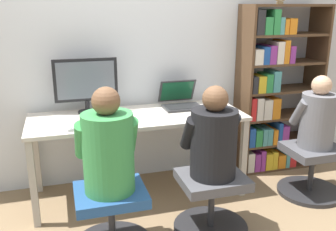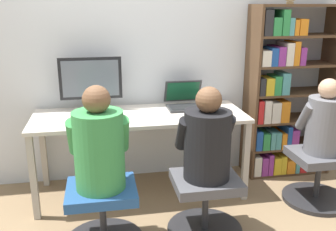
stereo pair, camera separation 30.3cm
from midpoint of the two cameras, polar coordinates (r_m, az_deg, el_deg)
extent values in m
plane|color=#846B4C|center=(3.19, -0.56, -14.28)|extent=(14.00, 14.00, 0.00)
cube|color=silver|center=(3.47, -2.73, 11.03)|extent=(10.00, 0.05, 2.60)
cube|color=beige|center=(3.20, -1.62, -0.13)|extent=(1.81, 0.66, 0.03)
cube|color=#ADA497|center=(3.05, -17.17, -9.15)|extent=(0.05, 0.05, 0.70)
cube|color=#ADA497|center=(3.30, 14.36, -6.86)|extent=(0.05, 0.05, 0.70)
cube|color=#ADA497|center=(3.58, -16.19, -5.13)|extent=(0.05, 0.05, 0.70)
cube|color=#ADA497|center=(3.80, 10.76, -3.47)|extent=(0.05, 0.05, 0.70)
cylinder|color=black|center=(3.36, -8.92, 0.88)|extent=(0.17, 0.17, 0.01)
cylinder|color=black|center=(3.34, -8.96, 1.74)|extent=(0.04, 0.04, 0.09)
cube|color=black|center=(3.29, -9.14, 5.58)|extent=(0.54, 0.02, 0.37)
cube|color=slate|center=(3.28, -9.14, 5.54)|extent=(0.48, 0.01, 0.31)
cube|color=#2D2D30|center=(3.37, 5.45, 1.13)|extent=(0.34, 0.24, 0.02)
cube|color=black|center=(3.37, 5.46, 1.32)|extent=(0.30, 0.19, 0.00)
cube|color=#2D2D30|center=(3.50, 4.74, 3.73)|extent=(0.34, 0.11, 0.22)
cube|color=#144C2D|center=(3.50, 4.76, 3.67)|extent=(0.30, 0.09, 0.18)
cube|color=#B2B2B7|center=(2.95, -8.54, -1.26)|extent=(0.38, 0.14, 0.02)
cube|color=#97979C|center=(2.94, -8.55, -1.02)|extent=(0.35, 0.11, 0.00)
ellipsoid|color=silver|center=(2.98, -3.66, -0.82)|extent=(0.06, 0.10, 0.03)
cylinder|color=#262628|center=(2.71, -6.62, -15.38)|extent=(0.05, 0.05, 0.34)
cube|color=#234C84|center=(2.60, -6.77, -11.51)|extent=(0.47, 0.41, 0.07)
cylinder|color=#262628|center=(2.95, 8.66, -16.90)|extent=(0.56, 0.56, 0.04)
cylinder|color=#262628|center=(2.85, 8.83, -13.71)|extent=(0.05, 0.05, 0.34)
cube|color=#4C4C51|center=(2.75, 9.03, -9.98)|extent=(0.47, 0.41, 0.07)
cylinder|color=#388C47|center=(2.48, -7.01, -5.38)|extent=(0.33, 0.33, 0.53)
sphere|color=brown|center=(2.37, -7.30, 2.41)|extent=(0.18, 0.18, 0.18)
cylinder|color=#388C47|center=(2.52, -10.77, -3.30)|extent=(0.09, 0.23, 0.30)
cylinder|color=#388C47|center=(2.53, -3.62, -2.91)|extent=(0.09, 0.23, 0.30)
cylinder|color=black|center=(2.64, 9.30, -4.54)|extent=(0.33, 0.33, 0.49)
sphere|color=brown|center=(2.54, 9.64, 2.33)|extent=(0.18, 0.18, 0.18)
cylinder|color=black|center=(2.63, 5.66, -2.81)|extent=(0.09, 0.22, 0.28)
cylinder|color=black|center=(2.73, 11.97, -2.37)|extent=(0.09, 0.22, 0.28)
cube|color=#513823|center=(3.67, 14.84, 3.17)|extent=(0.02, 0.33, 1.64)
cube|color=#513823|center=(4.07, 25.16, 3.44)|extent=(0.02, 0.33, 1.64)
cube|color=#513823|center=(4.10, 19.14, -7.69)|extent=(0.78, 0.32, 0.02)
cube|color=#513823|center=(4.00, 19.50, -4.18)|extent=(0.78, 0.32, 0.02)
cube|color=#513823|center=(3.92, 19.88, -0.50)|extent=(0.78, 0.32, 0.02)
cube|color=#513823|center=(3.85, 20.27, 3.33)|extent=(0.78, 0.32, 0.02)
cube|color=#513823|center=(3.80, 20.68, 7.27)|extent=(0.78, 0.32, 0.02)
cube|color=#513823|center=(3.77, 21.10, 11.29)|extent=(0.78, 0.32, 0.02)
cube|color=#513823|center=(3.76, 21.54, 15.35)|extent=(0.78, 0.32, 0.02)
cube|color=silver|center=(3.89, 15.01, -6.91)|extent=(0.07, 0.27, 0.20)
cube|color=#8C338C|center=(3.91, 16.09, -6.97)|extent=(0.06, 0.25, 0.18)
cube|color=#8C338C|center=(3.92, 17.00, -6.78)|extent=(0.05, 0.22, 0.21)
cube|color=gold|center=(3.97, 17.75, -6.80)|extent=(0.07, 0.26, 0.17)
cube|color=gold|center=(4.00, 18.65, -6.67)|extent=(0.05, 0.24, 0.18)
cube|color=orange|center=(4.02, 19.76, -6.97)|extent=(0.08, 0.20, 0.14)
cube|color=teal|center=(4.09, 20.35, -6.51)|extent=(0.04, 0.28, 0.16)
cube|color=red|center=(4.10, 21.25, -6.70)|extent=(0.07, 0.23, 0.13)
cube|color=#1E4C9E|center=(3.79, 15.25, -3.27)|extent=(0.06, 0.27, 0.19)
cube|color=#2D8C47|center=(3.82, 16.26, -3.39)|extent=(0.07, 0.26, 0.16)
cube|color=teal|center=(3.85, 17.15, -3.24)|extent=(0.05, 0.27, 0.17)
cube|color=teal|center=(3.84, 18.17, -3.40)|extent=(0.05, 0.18, 0.17)
cube|color=orange|center=(3.90, 18.68, -3.23)|extent=(0.05, 0.26, 0.15)
cube|color=#1E4C9E|center=(3.92, 19.39, -2.74)|extent=(0.04, 0.26, 0.22)
cube|color=#8C338C|center=(3.93, 20.38, -3.08)|extent=(0.07, 0.19, 0.18)
cube|color=red|center=(3.66, 15.78, 0.70)|extent=(0.05, 0.19, 0.22)
cube|color=silver|center=(3.73, 16.50, 0.89)|extent=(0.07, 0.26, 0.22)
cube|color=silver|center=(3.76, 17.72, 0.75)|extent=(0.09, 0.24, 0.19)
cube|color=orange|center=(3.78, 19.13, 0.74)|extent=(0.09, 0.19, 0.20)
cube|color=#262628|center=(3.61, 16.09, 4.35)|extent=(0.05, 0.19, 0.16)
cube|color=gold|center=(3.65, 17.06, 4.39)|extent=(0.08, 0.20, 0.16)
cube|color=#2D8C47|center=(3.68, 18.13, 4.53)|extent=(0.07, 0.20, 0.17)
cube|color=teal|center=(3.72, 19.19, 4.74)|extent=(0.08, 0.21, 0.20)
cube|color=silver|center=(3.60, 16.42, 8.51)|extent=(0.09, 0.26, 0.14)
cube|color=#1E4C9E|center=(3.63, 17.56, 8.64)|extent=(0.06, 0.25, 0.16)
cube|color=#8C338C|center=(3.68, 18.44, 8.71)|extent=(0.07, 0.27, 0.17)
cube|color=silver|center=(3.69, 19.68, 8.90)|extent=(0.07, 0.23, 0.20)
cube|color=orange|center=(3.72, 20.58, 8.96)|extent=(0.05, 0.23, 0.22)
cube|color=#8C338C|center=(3.78, 21.18, 8.58)|extent=(0.06, 0.28, 0.16)
cube|color=#262628|center=(3.56, 16.85, 13.40)|extent=(0.08, 0.23, 0.22)
cube|color=#2D8C47|center=(3.59, 18.16, 12.79)|extent=(0.08, 0.19, 0.16)
cube|color=#2D8C47|center=(3.64, 19.15, 13.27)|extent=(0.06, 0.24, 0.22)
cube|color=teal|center=(3.69, 19.76, 12.70)|extent=(0.04, 0.28, 0.15)
cube|color=orange|center=(3.68, 20.74, 12.46)|extent=(0.04, 0.19, 0.14)
cube|color=orange|center=(3.71, 21.66, 12.45)|extent=(0.08, 0.19, 0.14)
cube|color=olive|center=(3.60, 20.52, 15.79)|extent=(0.05, 0.03, 0.02)
cylinder|color=#262628|center=(3.61, 23.84, -11.54)|extent=(0.56, 0.56, 0.04)
cylinder|color=#262628|center=(3.53, 24.20, -8.80)|extent=(0.05, 0.05, 0.34)
cube|color=#4C4C51|center=(3.45, 24.61, -5.69)|extent=(0.47, 0.41, 0.07)
cylinder|color=slate|center=(3.37, 25.16, -1.45)|extent=(0.29, 0.29, 0.47)
sphere|color=tan|center=(3.29, 25.81, 3.65)|extent=(0.16, 0.16, 0.16)
cylinder|color=slate|center=(3.32, 22.69, -0.14)|extent=(0.08, 0.20, 0.26)
cylinder|color=slate|center=(3.48, 26.54, 0.11)|extent=(0.08, 0.20, 0.26)
camera|label=1|loc=(0.15, -87.14, 0.86)|focal=40.00mm
camera|label=2|loc=(0.15, 92.86, -0.86)|focal=40.00mm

